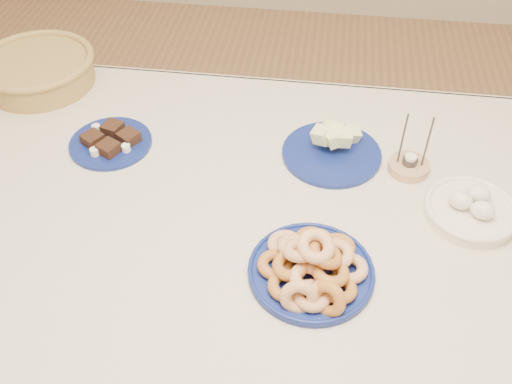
# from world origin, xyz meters

# --- Properties ---
(ground) EXTENTS (5.00, 5.00, 0.00)m
(ground) POSITION_xyz_m (0.00, 0.00, 0.00)
(ground) COLOR #966B47
(ground) RESTS_ON ground
(dining_table) EXTENTS (1.71, 1.11, 0.75)m
(dining_table) POSITION_xyz_m (0.00, 0.00, 0.64)
(dining_table) COLOR brown
(dining_table) RESTS_ON ground
(donut_platter) EXTENTS (0.29, 0.29, 0.12)m
(donut_platter) POSITION_xyz_m (0.14, -0.19, 0.78)
(donut_platter) COLOR navy
(donut_platter) RESTS_ON dining_table
(melon_plate) EXTENTS (0.30, 0.30, 0.09)m
(melon_plate) POSITION_xyz_m (0.16, 0.22, 0.78)
(melon_plate) COLOR navy
(melon_plate) RESTS_ON dining_table
(brownie_plate) EXTENTS (0.28, 0.28, 0.04)m
(brownie_plate) POSITION_xyz_m (-0.42, 0.18, 0.76)
(brownie_plate) COLOR navy
(brownie_plate) RESTS_ON dining_table
(wicker_basket) EXTENTS (0.37, 0.37, 0.09)m
(wicker_basket) POSITION_xyz_m (-0.73, 0.43, 0.80)
(wicker_basket) COLOR olive
(wicker_basket) RESTS_ON dining_table
(candle_holder) EXTENTS (0.11, 0.11, 0.17)m
(candle_holder) POSITION_xyz_m (0.36, 0.18, 0.77)
(candle_holder) COLOR tan
(candle_holder) RESTS_ON dining_table
(egg_bowl) EXTENTS (0.27, 0.27, 0.07)m
(egg_bowl) POSITION_xyz_m (0.49, 0.04, 0.77)
(egg_bowl) COLOR white
(egg_bowl) RESTS_ON dining_table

